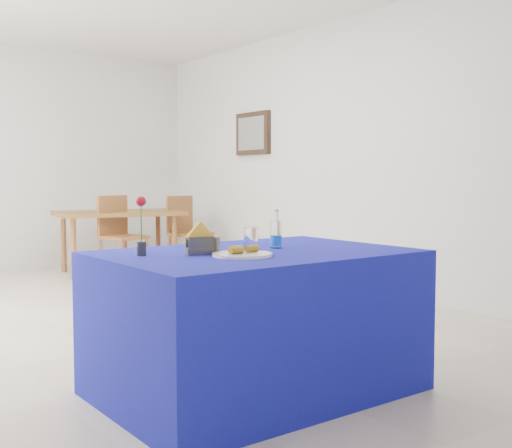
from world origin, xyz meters
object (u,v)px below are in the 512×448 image
at_px(oak_table, 118,217).
at_px(chair_bg_left, 119,230).
at_px(blue_table, 256,322).
at_px(chair_bg_right, 186,227).
at_px(water_bottle, 276,235).
at_px(plate, 242,255).

height_order(oak_table, chair_bg_left, chair_bg_left).
bearing_deg(blue_table, chair_bg_right, 64.09).
bearing_deg(blue_table, oak_table, 74.09).
height_order(water_bottle, chair_bg_right, water_bottle).
relative_size(plate, oak_table, 0.19).
distance_m(water_bottle, chair_bg_left, 4.25).
relative_size(blue_table, oak_table, 0.99).
height_order(blue_table, water_bottle, water_bottle).
xyz_separation_m(plate, chair_bg_right, (2.24, 4.36, -0.23)).
bearing_deg(oak_table, water_bottle, -103.91).
xyz_separation_m(oak_table, chair_bg_right, (0.76, -0.31, -0.14)).
relative_size(chair_bg_left, chair_bg_right, 1.02).
distance_m(plate, oak_table, 4.90).
distance_m(blue_table, chair_bg_right, 4.70).
xyz_separation_m(chair_bg_left, chair_bg_right, (0.91, 0.03, -0.01)).
distance_m(oak_table, chair_bg_left, 0.39).
distance_m(water_bottle, chair_bg_right, 4.57).
xyz_separation_m(plate, blue_table, (0.19, 0.14, -0.39)).
distance_m(blue_table, oak_table, 4.72).
relative_size(blue_table, water_bottle, 7.44).
bearing_deg(chair_bg_right, plate, -130.33).
bearing_deg(plate, water_bottle, 28.57).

